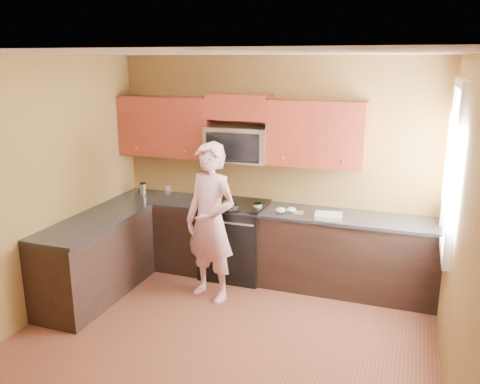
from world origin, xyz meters
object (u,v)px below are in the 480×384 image
at_px(frying_pan, 229,208).
at_px(woman, 211,222).
at_px(butter_tub, 257,209).
at_px(stove, 235,239).
at_px(microwave, 238,161).
at_px(travel_mug, 144,195).

bearing_deg(frying_pan, woman, -105.59).
height_order(woman, butter_tub, woman).
bearing_deg(frying_pan, butter_tub, 27.06).
relative_size(stove, woman, 0.53).
bearing_deg(frying_pan, microwave, 85.57).
bearing_deg(butter_tub, woman, -121.00).
bearing_deg(travel_mug, frying_pan, -12.71).
bearing_deg(travel_mug, butter_tub, -3.66).
bearing_deg(travel_mug, stove, -2.35).
bearing_deg(microwave, travel_mug, -176.87).
height_order(stove, microwave, microwave).
distance_m(microwave, butter_tub, 0.64).
xyz_separation_m(stove, woman, (-0.05, -0.65, 0.42)).
bearing_deg(woman, microwave, 103.34).
distance_m(stove, travel_mug, 1.38).
bearing_deg(stove, frying_pan, -86.94).
bearing_deg(butter_tub, frying_pan, -146.49).
distance_m(stove, woman, 0.77).
xyz_separation_m(stove, microwave, (0.00, 0.12, 0.97)).
relative_size(frying_pan, butter_tub, 3.91).
relative_size(microwave, travel_mug, 4.69).
bearing_deg(frying_pan, travel_mug, 160.83).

